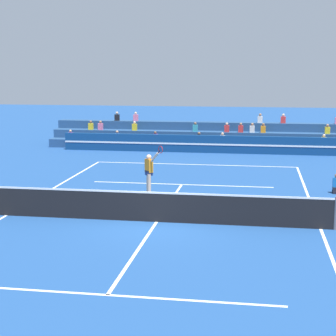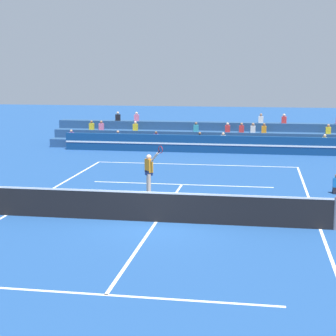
# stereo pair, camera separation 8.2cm
# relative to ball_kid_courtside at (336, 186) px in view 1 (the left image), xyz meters

# --- Properties ---
(ground_plane) EXTENTS (120.00, 120.00, 0.00)m
(ground_plane) POSITION_rel_ball_kid_courtside_xyz_m (-6.70, -5.65, -0.33)
(ground_plane) COLOR navy
(court_lines) EXTENTS (11.10, 23.90, 0.01)m
(court_lines) POSITION_rel_ball_kid_courtside_xyz_m (-6.70, -5.65, -0.33)
(court_lines) COLOR white
(court_lines) RESTS_ON ground
(tennis_net) EXTENTS (12.00, 0.10, 1.10)m
(tennis_net) POSITION_rel_ball_kid_courtside_xyz_m (-6.70, -5.65, 0.21)
(tennis_net) COLOR slate
(tennis_net) RESTS_ON ground
(sponsor_banner_wall) EXTENTS (18.00, 0.26, 1.10)m
(sponsor_banner_wall) POSITION_rel_ball_kid_courtside_xyz_m (-6.70, 10.76, 0.22)
(sponsor_banner_wall) COLOR navy
(sponsor_banner_wall) RESTS_ON ground
(bleacher_stand) EXTENTS (20.96, 2.85, 2.28)m
(bleacher_stand) POSITION_rel_ball_kid_courtside_xyz_m (-6.68, 13.29, 0.32)
(bleacher_stand) COLOR navy
(bleacher_stand) RESTS_ON ground
(ball_kid_courtside) EXTENTS (0.30, 0.36, 0.84)m
(ball_kid_courtside) POSITION_rel_ball_kid_courtside_xyz_m (0.00, 0.00, 0.00)
(ball_kid_courtside) COLOR black
(ball_kid_courtside) RESTS_ON ground
(tennis_player) EXTENTS (0.98, 1.07, 2.24)m
(tennis_player) POSITION_rel_ball_kid_courtside_xyz_m (-7.75, -1.57, 0.65)
(tennis_player) COLOR beige
(tennis_player) RESTS_ON ground
(tennis_ball) EXTENTS (0.07, 0.07, 0.07)m
(tennis_ball) POSITION_rel_ball_kid_courtside_xyz_m (-9.14, -3.68, -0.30)
(tennis_ball) COLOR #C6DB33
(tennis_ball) RESTS_ON ground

